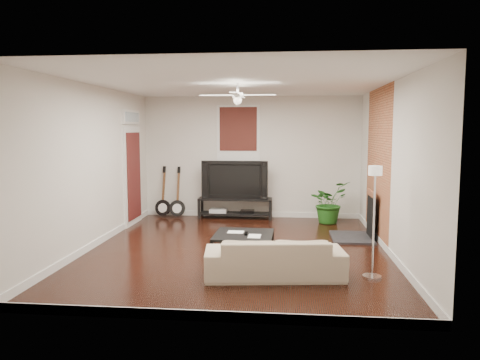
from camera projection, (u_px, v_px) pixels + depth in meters
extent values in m
cube|color=black|center=(238.00, 249.00, 7.88)|extent=(5.00, 6.00, 0.01)
cube|color=white|center=(238.00, 83.00, 7.58)|extent=(5.00, 6.00, 0.01)
cube|color=silver|center=(251.00, 157.00, 10.70)|extent=(5.00, 0.01, 2.80)
cube|color=silver|center=(207.00, 192.00, 4.77)|extent=(5.00, 0.01, 2.80)
cube|color=silver|center=(94.00, 167.00, 7.98)|extent=(0.01, 6.00, 2.80)
cube|color=silver|center=(391.00, 169.00, 7.48)|extent=(0.01, 6.00, 2.80)
cube|color=#A75636|center=(378.00, 164.00, 8.47)|extent=(0.02, 2.20, 2.80)
cube|color=black|center=(360.00, 215.00, 8.60)|extent=(0.80, 1.10, 0.92)
cube|color=#39190F|center=(238.00, 133.00, 10.64)|extent=(1.00, 0.06, 1.30)
cube|color=white|center=(133.00, 167.00, 9.87)|extent=(0.08, 1.00, 2.50)
cube|color=black|center=(235.00, 208.00, 10.64)|extent=(1.68, 0.45, 0.47)
imported|color=black|center=(235.00, 179.00, 10.59)|extent=(1.51, 0.20, 0.87)
cube|color=black|center=(244.00, 246.00, 7.36)|extent=(0.94, 0.94, 0.39)
imported|color=tan|center=(274.00, 257.00, 6.39)|extent=(1.99, 0.97, 0.56)
imported|color=#21611B|center=(329.00, 202.00, 10.07)|extent=(1.09, 1.09, 0.91)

